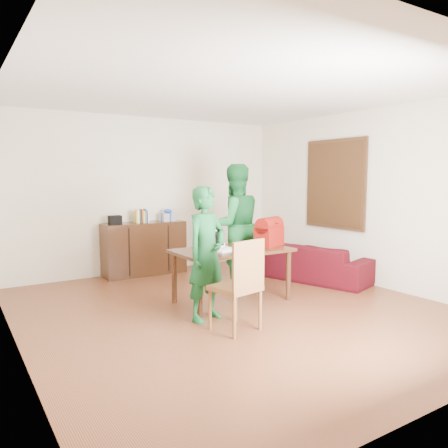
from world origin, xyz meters
TOP-DOWN VIEW (x-y plane):
  - room at (0.01, 0.13)m, footprint 5.20×5.70m
  - table at (0.16, 0.33)m, footprint 1.54×0.88m
  - chair at (-0.41, -0.61)m, footprint 0.54×0.52m
  - person_near at (-0.49, -0.12)m, footprint 0.66×0.53m
  - person_far at (0.67, 1.03)m, footprint 1.01×0.84m
  - laptop at (0.01, 0.30)m, footprint 0.42×0.35m
  - bananas at (0.16, -0.06)m, footprint 0.16×0.12m
  - bottle at (0.27, -0.03)m, footprint 0.07×0.07m
  - red_bag at (0.74, 0.28)m, footprint 0.48×0.38m
  - sofa at (1.95, 0.74)m, footprint 1.37×2.17m

SIDE VIEW (x-z plane):
  - sofa at x=1.95m, z-range 0.00..0.59m
  - chair at x=-0.41m, z-range -0.21..0.81m
  - table at x=0.16m, z-range 0.27..0.99m
  - bananas at x=0.16m, z-range 0.72..0.77m
  - laptop at x=0.01m, z-range 0.64..0.89m
  - person_near at x=-0.49m, z-range 0.00..1.57m
  - bottle at x=0.27m, z-range 0.72..0.90m
  - red_bag at x=0.74m, z-range 0.72..1.03m
  - person_far at x=0.67m, z-range 0.00..1.86m
  - room at x=0.01m, z-range -0.14..2.76m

